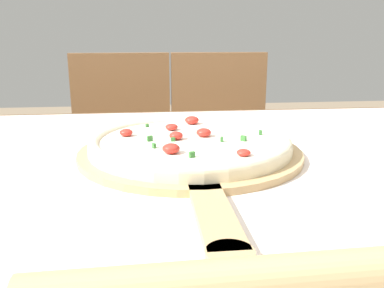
{
  "coord_description": "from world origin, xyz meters",
  "views": [
    {
      "loc": [
        -0.09,
        -0.67,
        0.96
      ],
      "look_at": [
        -0.02,
        0.01,
        0.77
      ],
      "focal_mm": 38.0,
      "sensor_mm": 36.0,
      "label": 1
    }
  ],
  "objects_px": {
    "chair_left": "(123,154)",
    "chair_right": "(221,150)",
    "pizza_peel": "(191,155)",
    "pizza": "(190,142)",
    "rolling_pin": "(241,287)"
  },
  "relations": [
    {
      "from": "pizza",
      "to": "chair_right",
      "type": "height_order",
      "value": "chair_right"
    },
    {
      "from": "pizza",
      "to": "pizza_peel",
      "type": "bearing_deg",
      "value": -89.41
    },
    {
      "from": "chair_right",
      "to": "pizza_peel",
      "type": "bearing_deg",
      "value": -103.39
    },
    {
      "from": "chair_left",
      "to": "chair_right",
      "type": "distance_m",
      "value": 0.38
    },
    {
      "from": "chair_left",
      "to": "chair_right",
      "type": "xyz_separation_m",
      "value": [
        0.38,
        0.0,
        0.0
      ]
    },
    {
      "from": "pizza_peel",
      "to": "chair_right",
      "type": "relative_size",
      "value": 0.66
    },
    {
      "from": "rolling_pin",
      "to": "pizza",
      "type": "bearing_deg",
      "value": 89.14
    },
    {
      "from": "pizza",
      "to": "rolling_pin",
      "type": "height_order",
      "value": "pizza"
    },
    {
      "from": "rolling_pin",
      "to": "pizza_peel",
      "type": "bearing_deg",
      "value": 89.08
    },
    {
      "from": "pizza_peel",
      "to": "chair_left",
      "type": "xyz_separation_m",
      "value": [
        -0.17,
        0.83,
        -0.23
      ]
    },
    {
      "from": "pizza_peel",
      "to": "chair_left",
      "type": "height_order",
      "value": "chair_left"
    },
    {
      "from": "pizza_peel",
      "to": "chair_right",
      "type": "bearing_deg",
      "value": 75.71
    },
    {
      "from": "chair_right",
      "to": "chair_left",
      "type": "bearing_deg",
      "value": -179.09
    },
    {
      "from": "pizza",
      "to": "rolling_pin",
      "type": "relative_size",
      "value": 0.84
    },
    {
      "from": "rolling_pin",
      "to": "chair_left",
      "type": "bearing_deg",
      "value": 97.59
    }
  ]
}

